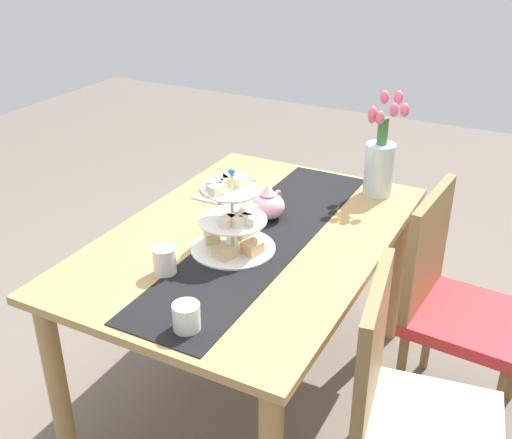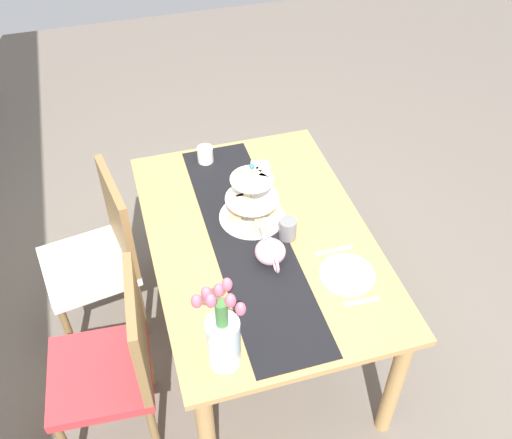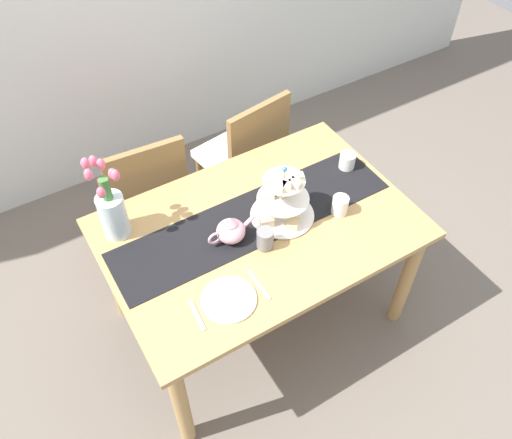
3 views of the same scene
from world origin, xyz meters
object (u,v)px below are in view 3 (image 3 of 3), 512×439
at_px(chair_right, 246,154).
at_px(teapot, 231,230).
at_px(dining_table, 259,241).
at_px(tulip_vase, 112,209).
at_px(tiered_cake_stand, 282,201).
at_px(dinner_plate_left, 229,299).
at_px(fork_left, 197,316).
at_px(mug_grey, 265,239).
at_px(chair_left, 146,193).
at_px(mug_white_text, 340,205).
at_px(cream_jug, 347,161).
at_px(knife_left, 259,285).

bearing_deg(chair_right, teapot, -124.83).
relative_size(dining_table, chair_right, 1.56).
bearing_deg(tulip_vase, dining_table, -28.06).
distance_m(tiered_cake_stand, tulip_vase, 0.76).
distance_m(dinner_plate_left, fork_left, 0.15).
bearing_deg(dinner_plate_left, teapot, 59.07).
height_order(teapot, mug_grey, teapot).
bearing_deg(chair_left, teapot, -78.15).
bearing_deg(chair_left, mug_white_text, -51.16).
height_order(dining_table, tiered_cake_stand, tiered_cake_stand).
xyz_separation_m(cream_jug, mug_white_text, (-0.22, -0.23, 0.01)).
distance_m(chair_left, tiered_cake_stand, 0.89).
height_order(cream_jug, fork_left, cream_jug).
bearing_deg(teapot, chair_right, 55.17).
bearing_deg(tulip_vase, tiered_cake_stand, -23.62).
bearing_deg(fork_left, cream_jug, 20.45).
bearing_deg(fork_left, dinner_plate_left, 0.00).
distance_m(teapot, dinner_plate_left, 0.33).
distance_m(dinner_plate_left, knife_left, 0.15).
relative_size(tiered_cake_stand, fork_left, 2.03).
height_order(tulip_vase, knife_left, tulip_vase).
distance_m(fork_left, mug_grey, 0.46).
height_order(tulip_vase, mug_grey, tulip_vase).
distance_m(dining_table, mug_white_text, 0.42).
bearing_deg(mug_grey, tiered_cake_stand, 35.25).
distance_m(chair_right, dinner_plate_left, 1.21).
bearing_deg(dining_table, fork_left, -148.80).
xyz_separation_m(knife_left, mug_grey, (0.13, 0.17, 0.05)).
relative_size(tiered_cake_stand, tulip_vase, 0.70).
relative_size(dining_table, tiered_cake_stand, 4.67).
bearing_deg(mug_grey, dinner_plate_left, -149.12).
height_order(dining_table, chair_right, chair_right).
relative_size(tulip_vase, cream_jug, 5.13).
bearing_deg(cream_jug, dinner_plate_left, -156.60).
distance_m(teapot, mug_grey, 0.16).
bearing_deg(mug_white_text, chair_right, 91.73).
distance_m(dining_table, cream_jug, 0.62).
distance_m(tiered_cake_stand, mug_grey, 0.20).
bearing_deg(tulip_vase, cream_jug, -9.38).
xyz_separation_m(cream_jug, dinner_plate_left, (-0.91, -0.39, -0.04)).
bearing_deg(knife_left, mug_grey, 51.40).
height_order(chair_left, tulip_vase, tulip_vase).
height_order(teapot, fork_left, teapot).
distance_m(chair_left, knife_left, 1.02).
xyz_separation_m(chair_left, cream_jug, (0.89, -0.59, 0.28)).
distance_m(fork_left, knife_left, 0.29).
distance_m(cream_jug, mug_white_text, 0.32).
xyz_separation_m(dining_table, mug_grey, (-0.04, -0.11, 0.16)).
bearing_deg(knife_left, teapot, 85.38).
bearing_deg(teapot, chair_left, 101.85).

